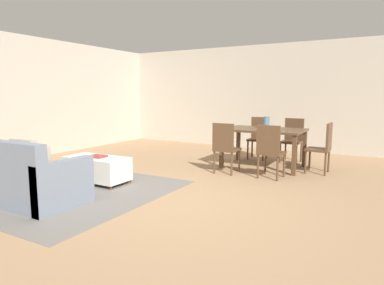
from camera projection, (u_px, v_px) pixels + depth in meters
The scene contains 14 objects.
ground_plane at pixel (173, 199), 4.66m from camera, with size 10.80×10.80×0.00m, color #9E7A56.
wall_back at pixel (278, 97), 8.78m from camera, with size 9.00×0.12×2.70m, color #BCB2A0.
wall_left at pixel (4, 98), 7.11m from camera, with size 0.12×11.00×2.70m, color #BCB2A0.
area_rug at pixel (63, 190), 5.13m from camera, with size 3.00×2.80×0.01m, color slate.
couch at pixel (17, 178), 4.62m from camera, with size 1.91×0.86×0.86m.
ottoman_table at pixel (97, 168), 5.52m from camera, with size 1.06×0.52×0.42m.
dining_table at pixel (264, 133), 6.65m from camera, with size 1.52×0.99×0.76m.
dining_chair_near_left at pixel (225, 145), 6.11m from camera, with size 0.41×0.41×0.92m.
dining_chair_near_right at pixel (270, 149), 5.73m from camera, with size 0.42×0.42×0.92m.
dining_chair_far_left at pixel (259, 135), 7.59m from camera, with size 0.42×0.42×0.92m.
dining_chair_far_right at pixel (293, 137), 7.21m from camera, with size 0.43×0.43×0.92m.
dining_chair_head_east at pixel (323, 145), 6.12m from camera, with size 0.41×0.41×0.92m.
vase_centerpiece at pixel (266, 123), 6.65m from camera, with size 0.11×0.11×0.23m, color slate.
book_on_ottoman at pixel (98, 156), 5.47m from camera, with size 0.26×0.20×0.03m, color maroon.
Camera 1 is at (2.46, -3.79, 1.42)m, focal length 31.90 mm.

